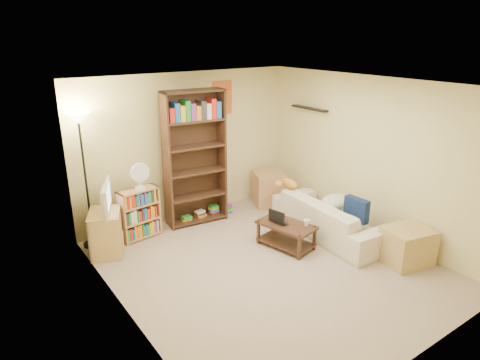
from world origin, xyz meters
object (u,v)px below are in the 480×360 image
at_px(sofa, 330,217).
at_px(short_bookshelf, 139,214).
at_px(tabby_cat, 287,183).
at_px(coffee_table, 286,232).
at_px(laptop, 281,220).
at_px(desk_fan, 140,175).
at_px(end_cabinet, 407,246).
at_px(television, 102,198).
at_px(floor_lamp, 81,142).
at_px(side_table, 269,189).
at_px(tv_stand, 106,233).
at_px(mug, 306,223).
at_px(tall_bookshelf, 195,155).

distance_m(sofa, short_bookshelf, 3.03).
distance_m(tabby_cat, coffee_table, 1.07).
height_order(laptop, desk_fan, desk_fan).
bearing_deg(end_cabinet, laptop, 126.28).
relative_size(sofa, end_cabinet, 3.37).
xyz_separation_m(tabby_cat, coffee_table, (-0.64, -0.73, -0.45)).
bearing_deg(sofa, coffee_table, 88.57).
relative_size(sofa, short_bookshelf, 2.59).
xyz_separation_m(television, floor_lamp, (-0.10, 0.37, 0.76)).
height_order(tabby_cat, floor_lamp, floor_lamp).
bearing_deg(end_cabinet, side_table, 94.19).
height_order(short_bookshelf, floor_lamp, floor_lamp).
height_order(laptop, floor_lamp, floor_lamp).
height_order(tabby_cat, short_bookshelf, short_bookshelf).
bearing_deg(short_bookshelf, desk_fan, -50.60).
bearing_deg(laptop, floor_lamp, 56.55).
relative_size(sofa, coffee_table, 2.25).
relative_size(short_bookshelf, side_table, 1.31).
relative_size(sofa, tv_stand, 3.25).
height_order(mug, short_bookshelf, short_bookshelf).
height_order(short_bookshelf, end_cabinet, short_bookshelf).
height_order(tabby_cat, tall_bookshelf, tall_bookshelf).
bearing_deg(side_table, desk_fan, 178.87).
relative_size(coffee_table, television, 1.31).
xyz_separation_m(short_bookshelf, desk_fan, (0.05, -0.04, 0.64)).
bearing_deg(sofa, floor_lamp, 64.43).
bearing_deg(floor_lamp, tall_bookshelf, -5.60).
bearing_deg(floor_lamp, desk_fan, -16.81).
bearing_deg(side_table, coffee_table, -120.17).
xyz_separation_m(tabby_cat, floor_lamp, (-3.02, 1.03, 0.95)).
bearing_deg(tall_bookshelf, laptop, -60.33).
xyz_separation_m(tabby_cat, mug, (-0.44, -0.94, -0.26)).
relative_size(tabby_cat, tv_stand, 0.73).
distance_m(coffee_table, tall_bookshelf, 1.96).
bearing_deg(sofa, short_bookshelf, 60.86).
relative_size(tabby_cat, floor_lamp, 0.23).
bearing_deg(mug, short_bookshelf, 136.44).
distance_m(sofa, side_table, 1.57).
distance_m(mug, desk_fan, 2.61).
relative_size(coffee_table, end_cabinet, 1.50).
distance_m(tabby_cat, mug, 1.07).
height_order(mug, floor_lamp, floor_lamp).
xyz_separation_m(coffee_table, television, (-2.28, 1.39, 0.63)).
height_order(tv_stand, tall_bookshelf, tall_bookshelf).
bearing_deg(television, end_cabinet, -105.93).
distance_m(tv_stand, desk_fan, 0.98).
distance_m(sofa, laptop, 0.88).
xyz_separation_m(laptop, end_cabinet, (1.07, -1.46, -0.13)).
bearing_deg(desk_fan, side_table, -1.13).
distance_m(sofa, mug, 0.67).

